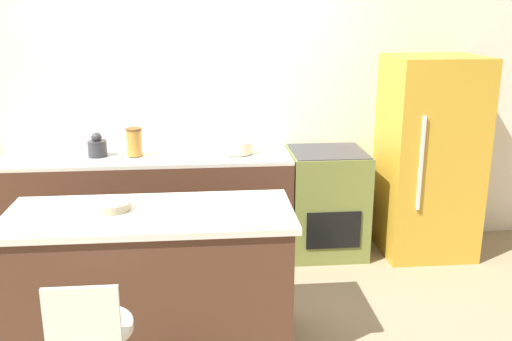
% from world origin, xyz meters
% --- Properties ---
extents(ground_plane, '(14.00, 14.00, 0.00)m').
position_xyz_m(ground_plane, '(0.00, 0.00, 0.00)').
color(ground_plane, '#998466').
extents(wall_back, '(8.00, 0.06, 2.60)m').
position_xyz_m(wall_back, '(0.00, 0.66, 1.30)').
color(wall_back, silver).
rests_on(wall_back, ground_plane).
extents(back_counter, '(2.35, 0.61, 0.91)m').
position_xyz_m(back_counter, '(-0.35, 0.32, 0.45)').
color(back_counter, '#4C2D1E').
rests_on(back_counter, ground_plane).
extents(kitchen_island, '(1.71, 0.71, 0.90)m').
position_xyz_m(kitchen_island, '(-0.22, -1.03, 0.45)').
color(kitchen_island, '#4C2D1E').
rests_on(kitchen_island, ground_plane).
extents(oven_range, '(0.64, 0.62, 0.91)m').
position_xyz_m(oven_range, '(1.16, 0.32, 0.45)').
color(oven_range, olive).
rests_on(oven_range, ground_plane).
extents(refrigerator, '(0.75, 0.72, 1.70)m').
position_xyz_m(refrigerator, '(2.02, 0.28, 0.85)').
color(refrigerator, gold).
rests_on(refrigerator, ground_plane).
extents(kettle, '(0.15, 0.15, 0.20)m').
position_xyz_m(kettle, '(-0.74, 0.32, 0.99)').
color(kettle, '#333338').
rests_on(kettle, back_counter).
extents(mixing_bowl, '(0.23, 0.23, 0.10)m').
position_xyz_m(mixing_bowl, '(0.39, 0.32, 0.96)').
color(mixing_bowl, beige).
rests_on(mixing_bowl, back_counter).
extents(canister_jar, '(0.13, 0.13, 0.23)m').
position_xyz_m(canister_jar, '(-0.45, 0.32, 1.02)').
color(canister_jar, '#B77F33').
rests_on(canister_jar, back_counter).
extents(fruit_bowl, '(0.23, 0.23, 0.05)m').
position_xyz_m(fruit_bowl, '(-0.45, -0.97, 0.93)').
color(fruit_bowl, '#C1B28E').
rests_on(fruit_bowl, kitchen_island).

